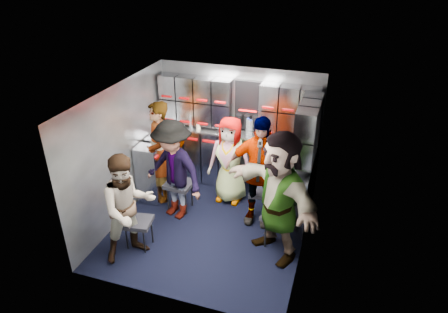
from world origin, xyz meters
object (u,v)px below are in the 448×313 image
(attendant_standing, at_px, (159,152))
(jump_seat_near_left, at_px, (138,223))
(jump_seat_mid_left, at_px, (179,185))
(jump_seat_mid_right, at_px, (261,193))
(attendant_arc_e, at_px, (278,196))
(jump_seat_center, at_px, (233,174))
(attendant_arc_c, at_px, (230,160))
(jump_seat_near_right, at_px, (279,219))
(attendant_arc_d, at_px, (259,172))
(attendant_arc_b, at_px, (173,170))
(attendant_arc_a, at_px, (128,208))

(attendant_standing, bearing_deg, jump_seat_near_left, -20.59)
(jump_seat_near_left, xyz_separation_m, jump_seat_mid_left, (0.18, 1.03, 0.04))
(jump_seat_mid_right, xyz_separation_m, attendant_arc_e, (0.41, -0.81, 0.53))
(jump_seat_center, distance_m, attendant_standing, 1.30)
(attendant_arc_c, relative_size, attendant_arc_e, 0.81)
(jump_seat_near_right, relative_size, attendant_arc_c, 0.35)
(jump_seat_near_left, relative_size, attendant_arc_e, 0.24)
(jump_seat_mid_left, bearing_deg, attendant_arc_d, 3.33)
(jump_seat_center, bearing_deg, attendant_standing, -156.00)
(attendant_arc_e, bearing_deg, attendant_arc_b, -153.52)
(jump_seat_near_right, bearing_deg, jump_seat_near_left, -160.55)
(jump_seat_mid_left, distance_m, attendant_arc_d, 1.35)
(jump_seat_center, distance_m, attendant_arc_e, 1.69)
(attendant_arc_a, bearing_deg, jump_seat_near_left, 39.97)
(jump_seat_center, relative_size, jump_seat_near_right, 0.87)
(attendant_arc_d, bearing_deg, attendant_arc_c, 143.12)
(jump_seat_mid_right, height_order, jump_seat_near_right, jump_seat_near_right)
(jump_seat_near_left, relative_size, jump_seat_near_right, 0.85)
(jump_seat_mid_right, bearing_deg, attendant_arc_d, -90.00)
(jump_seat_mid_right, xyz_separation_m, attendant_standing, (-1.69, -0.05, 0.48))
(jump_seat_mid_left, distance_m, attendant_arc_b, 0.42)
(attendant_standing, relative_size, attendant_arc_e, 0.94)
(jump_seat_near_right, xyz_separation_m, attendant_arc_e, (-0.00, -0.18, 0.49))
(jump_seat_near_right, distance_m, attendant_arc_c, 1.37)
(jump_seat_center, distance_m, attendant_arc_c, 0.40)
(jump_seat_near_left, height_order, jump_seat_mid_left, jump_seat_mid_left)
(jump_seat_near_left, relative_size, attendant_arc_c, 0.30)
(jump_seat_mid_left, relative_size, attendant_standing, 0.29)
(attendant_standing, bearing_deg, attendant_arc_e, 38.12)
(attendant_arc_a, bearing_deg, attendant_standing, 49.86)
(attendant_arc_a, relative_size, attendant_arc_c, 1.04)
(jump_seat_near_left, distance_m, jump_seat_mid_left, 1.05)
(attendant_arc_a, xyz_separation_m, attendant_arc_c, (0.86, 1.73, -0.03))
(jump_seat_near_left, xyz_separation_m, attendant_arc_d, (1.45, 1.11, 0.48))
(attendant_arc_b, distance_m, attendant_arc_d, 1.30)
(attendant_arc_c, xyz_separation_m, attendant_arc_e, (1.00, -1.08, 0.18))
(jump_seat_near_right, xyz_separation_m, attendant_arc_b, (-1.68, 0.20, 0.38))
(jump_seat_near_left, xyz_separation_m, attendant_arc_a, (-0.00, -0.18, 0.38))
(jump_seat_mid_left, distance_m, attendant_standing, 0.63)
(jump_seat_near_left, distance_m, jump_seat_mid_right, 1.94)
(attendant_standing, height_order, attendant_arc_d, attendant_arc_d)
(attendant_arc_b, bearing_deg, attendant_arc_d, 30.03)
(jump_seat_mid_left, height_order, attendant_arc_d, attendant_arc_d)
(jump_seat_center, relative_size, attendant_arc_a, 0.29)
(jump_seat_near_left, bearing_deg, attendant_arc_e, 14.36)
(jump_seat_near_right, relative_size, attendant_arc_b, 0.32)
(attendant_arc_d, bearing_deg, jump_seat_mid_left, -176.64)
(jump_seat_near_left, height_order, attendant_arc_c, attendant_arc_c)
(jump_seat_mid_left, bearing_deg, attendant_arc_c, 37.24)
(jump_seat_near_left, xyz_separation_m, jump_seat_near_right, (1.85, 0.65, 0.04))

